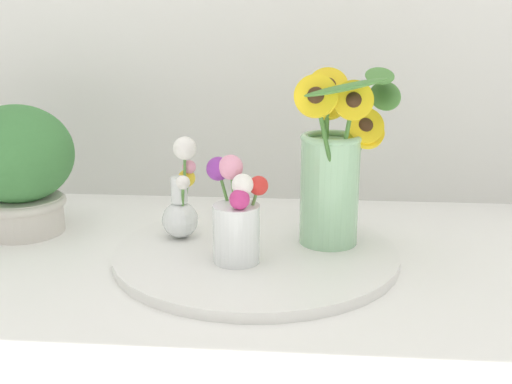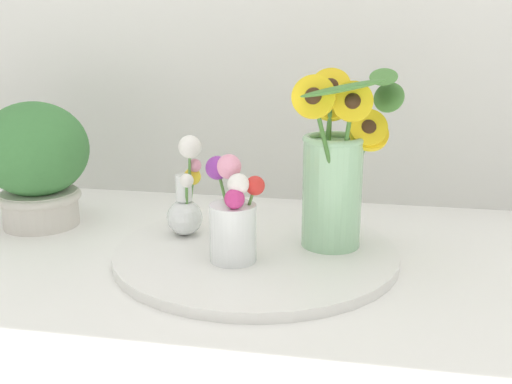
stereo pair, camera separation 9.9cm
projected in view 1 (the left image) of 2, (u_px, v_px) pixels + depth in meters
The scene contains 6 objects.
ground_plane at pixel (247, 284), 0.92m from camera, with size 6.00×6.00×0.00m, color white.
serving_tray at pixel (256, 253), 1.02m from camera, with size 0.48×0.48×0.02m.
mason_jar_sunflowers at pixel (333, 171), 1.01m from camera, with size 0.18×0.18×0.31m.
vase_small_center at pixel (236, 217), 0.95m from camera, with size 0.10×0.09×0.17m.
vase_bulb_right at pixel (182, 200), 1.06m from camera, with size 0.06×0.07×0.18m.
potted_plant at pixel (19, 166), 1.12m from camera, with size 0.21×0.21×0.25m.
Camera 1 is at (0.09, -0.84, 0.38)m, focal length 42.00 mm.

